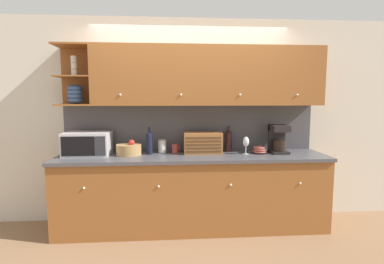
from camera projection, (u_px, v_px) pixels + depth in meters
name	position (u px, v px, depth m)	size (l,w,h in m)	color
ground_plane	(191.00, 216.00, 4.05)	(24.00, 24.00, 0.00)	#896647
wall_back	(191.00, 120.00, 3.93)	(5.62, 0.06, 2.60)	beige
counter_unit	(193.00, 191.00, 3.67)	(3.24, 0.69, 0.91)	#935628
backsplash_panel	(191.00, 128.00, 3.91)	(3.22, 0.01, 0.59)	#4C4C51
upper_cabinets	(204.00, 76.00, 3.67)	(3.22, 0.39, 0.71)	#935628
microwave	(88.00, 144.00, 3.58)	(0.53, 0.38, 0.28)	silver
fruit_basket	(129.00, 149.00, 3.61)	(0.30, 0.30, 0.19)	#A87F4C
wine_bottle	(149.00, 142.00, 3.65)	(0.07, 0.07, 0.33)	black
storage_canister	(162.00, 146.00, 3.75)	(0.11, 0.11, 0.17)	silver
mug	(176.00, 148.00, 3.76)	(0.10, 0.09, 0.11)	#B73D38
bread_box	(203.00, 143.00, 3.72)	(0.47, 0.26, 0.26)	#996033
second_wine_bottle	(229.00, 140.00, 3.84)	(0.09, 0.09, 0.33)	black
wine_glass	(246.00, 142.00, 3.66)	(0.08, 0.08, 0.22)	silver
bowl_stack_on_counter	(259.00, 150.00, 3.71)	(0.18, 0.18, 0.09)	#9E473D
coffee_maker	(278.00, 139.00, 3.74)	(0.21, 0.23, 0.35)	black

